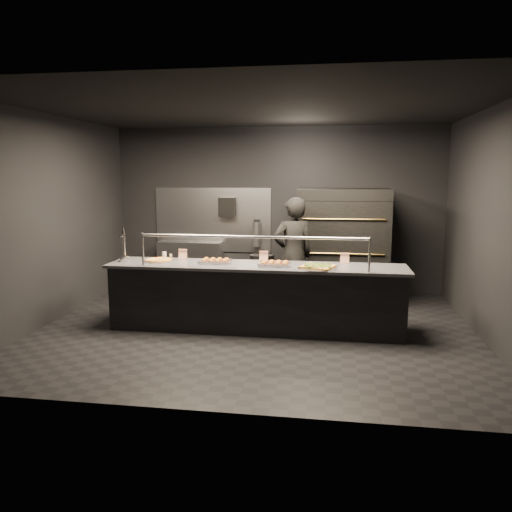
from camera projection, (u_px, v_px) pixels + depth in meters
name	position (u px, v px, depth m)	size (l,w,h in m)	color
room	(255.00, 222.00, 6.80)	(6.04, 6.00, 3.00)	black
service_counter	(256.00, 297.00, 6.91)	(4.10, 0.78, 1.37)	black
pizza_oven	(342.00, 244.00, 8.50)	(1.50, 1.23, 1.91)	black
prep_shelf	(191.00, 265.00, 9.42)	(1.20, 0.35, 0.90)	#99999E
towel_dispenser	(227.00, 207.00, 9.20)	(0.30, 0.20, 0.35)	black
fire_extinguisher	(257.00, 234.00, 9.21)	(0.14, 0.14, 0.51)	#B2B2B7
beer_tap	(124.00, 251.00, 7.09)	(0.14, 0.19, 0.52)	silver
round_pizza	(159.00, 260.00, 7.11)	(0.44, 0.44, 0.03)	silver
slider_tray_a	(215.00, 261.00, 6.96)	(0.49, 0.41, 0.07)	silver
slider_tray_b	(275.00, 264.00, 6.76)	(0.47, 0.37, 0.07)	silver
square_pizza	(318.00, 267.00, 6.56)	(0.51, 0.51, 0.05)	silver
condiment_jar	(166.00, 256.00, 7.31)	(0.16, 0.06, 0.10)	silver
tent_cards	(262.00, 256.00, 7.09)	(2.45, 0.04, 0.15)	white
trash_bin	(262.00, 275.00, 8.97)	(0.44, 0.44, 0.73)	black
worker	(293.00, 255.00, 7.81)	(0.66, 0.43, 1.80)	black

